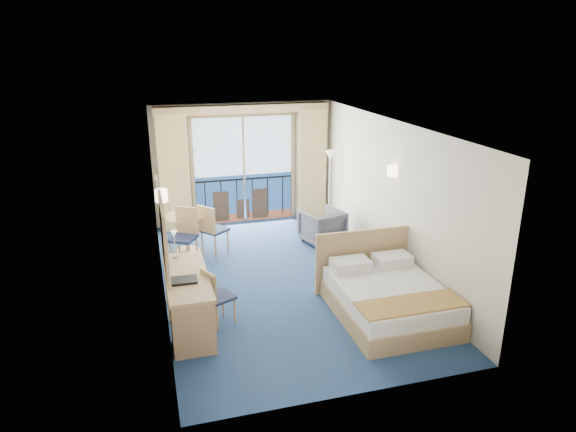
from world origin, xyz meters
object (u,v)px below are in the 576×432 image
object	(u,v)px
bed	(387,297)
nightstand	(385,262)
desk	(192,313)
round_table	(186,224)
floor_lamp	(330,169)
armchair	(322,226)
desk_chair	(215,294)
table_chair_b	(185,232)
table_chair_a	(211,227)

from	to	relation	value
bed	nightstand	world-z (taller)	bed
desk	round_table	distance (m)	3.34
floor_lamp	round_table	world-z (taller)	floor_lamp
nightstand	armchair	world-z (taller)	armchair
desk	round_table	size ratio (longest dim) A/B	2.08
desk_chair	table_chair_b	bearing A→B (deg)	-19.96
armchair	table_chair_a	size ratio (longest dim) A/B	0.77
round_table	table_chair_a	bearing A→B (deg)	-34.12
bed	table_chair_a	distance (m)	3.79
bed	round_table	bearing A→B (deg)	128.54
floor_lamp	desk	bearing A→B (deg)	-130.57
armchair	table_chair_a	distance (m)	2.28
desk_chair	table_chair_a	size ratio (longest dim) A/B	0.86
desk	round_table	world-z (taller)	desk
armchair	round_table	xyz separation A→B (m)	(-2.71, 0.29, 0.21)
armchair	bed	bearing A→B (deg)	73.98
nightstand	table_chair_b	world-z (taller)	table_chair_b
nightstand	table_chair_b	bearing A→B (deg)	153.04
round_table	table_chair_a	world-z (taller)	table_chair_a
bed	table_chair_a	size ratio (longest dim) A/B	1.96
desk_chair	table_chair_b	size ratio (longest dim) A/B	0.84
nightstand	round_table	distance (m)	3.89
nightstand	round_table	bearing A→B (deg)	145.85
bed	floor_lamp	bearing A→B (deg)	82.36
table_chair_b	bed	bearing A→B (deg)	-15.20
nightstand	armchair	xyz separation A→B (m)	(-0.50, 1.89, 0.06)
bed	desk_chair	xyz separation A→B (m)	(-2.54, 0.42, 0.20)
desk	table_chair_b	bearing A→B (deg)	86.69
table_chair_a	floor_lamp	bearing A→B (deg)	-108.29
table_chair_b	armchair	bearing A→B (deg)	35.33
desk_chair	table_chair_b	world-z (taller)	table_chair_b
table_chair_a	table_chair_b	distance (m)	0.56
desk	table_chair_a	xyz separation A→B (m)	(0.68, 3.03, 0.12)
nightstand	floor_lamp	bearing A→B (deg)	89.82
floor_lamp	table_chair_b	xyz separation A→B (m)	(-3.29, -1.21, -0.70)
bed	nightstand	size ratio (longest dim) A/B	3.34
desk	bed	bearing A→B (deg)	-0.51
floor_lamp	table_chair_b	world-z (taller)	floor_lamp
bed	armchair	bearing A→B (deg)	89.26
floor_lamp	round_table	bearing A→B (deg)	-167.63
floor_lamp	desk_chair	xyz separation A→B (m)	(-3.08, -3.64, -0.80)
desk_chair	table_chair_b	xyz separation A→B (m)	(-0.21, 2.43, 0.10)
armchair	desk_chair	xyz separation A→B (m)	(-2.58, -2.65, 0.14)
bed	floor_lamp	xyz separation A→B (m)	(0.54, 4.06, 1.00)
table_chair_b	floor_lamp	bearing A→B (deg)	51.05
desk_chair	round_table	world-z (taller)	desk_chair
armchair	desk_chair	size ratio (longest dim) A/B	0.89
bed	nightstand	bearing A→B (deg)	65.58
floor_lamp	desk	size ratio (longest dim) A/B	0.99
armchair	desk_chair	bearing A→B (deg)	30.55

